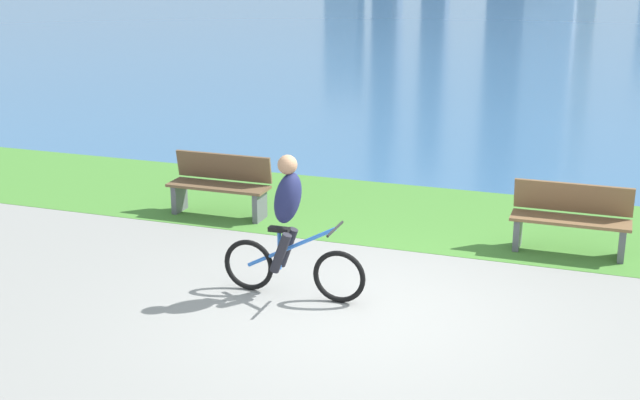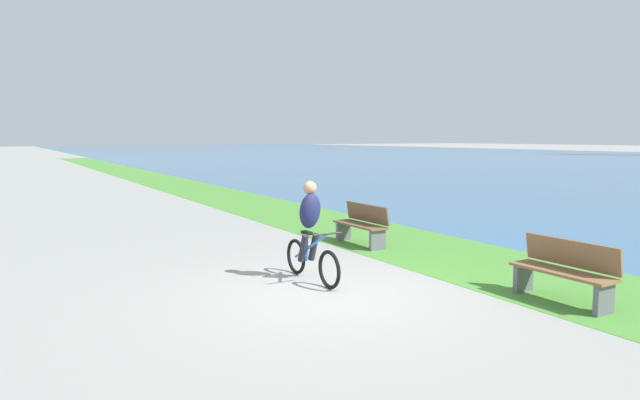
# 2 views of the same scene
# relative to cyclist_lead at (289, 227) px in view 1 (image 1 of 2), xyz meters

# --- Properties ---
(ground_plane) EXTENTS (300.00, 300.00, 0.00)m
(ground_plane) POSITION_rel_cyclist_lead_xyz_m (0.86, -0.22, -0.83)
(ground_plane) COLOR gray
(grass_strip_bayside) EXTENTS (120.00, 3.08, 0.01)m
(grass_strip_bayside) POSITION_rel_cyclist_lead_xyz_m (0.86, 3.40, -0.83)
(grass_strip_bayside) COLOR #478433
(grass_strip_bayside) RESTS_ON ground
(bay_water_surface) EXTENTS (300.00, 78.93, 0.00)m
(bay_water_surface) POSITION_rel_cyclist_lead_xyz_m (0.86, 44.41, -0.83)
(bay_water_surface) COLOR #386693
(bay_water_surface) RESTS_ON ground
(cyclist_lead) EXTENTS (1.71, 0.52, 1.65)m
(cyclist_lead) POSITION_rel_cyclist_lead_xyz_m (0.00, 0.00, 0.00)
(cyclist_lead) COLOR black
(cyclist_lead) RESTS_ON ground
(bench_near_path) EXTENTS (1.50, 0.47, 0.90)m
(bench_near_path) POSITION_rel_cyclist_lead_xyz_m (2.90, 2.53, -0.38)
(bench_near_path) COLOR brown
(bench_near_path) RESTS_ON ground
(bench_far_along_path) EXTENTS (1.50, 0.47, 0.90)m
(bench_far_along_path) POSITION_rel_cyclist_lead_xyz_m (-2.06, 2.48, -0.38)
(bench_far_along_path) COLOR brown
(bench_far_along_path) RESTS_ON ground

